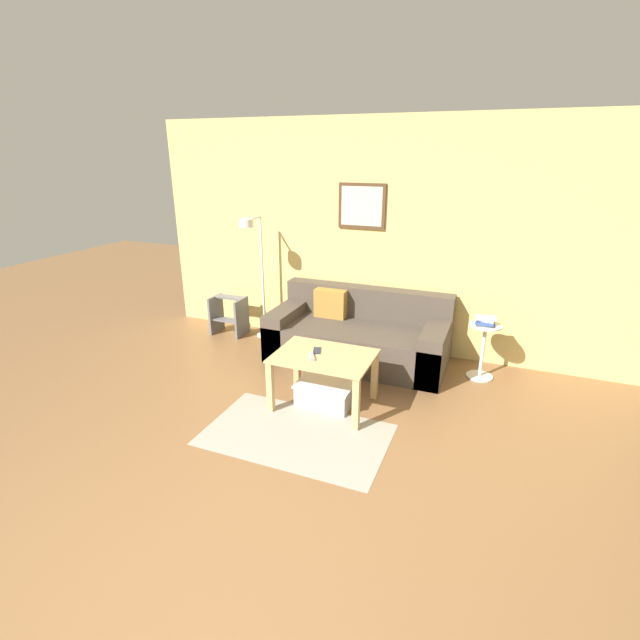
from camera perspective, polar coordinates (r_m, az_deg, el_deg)
ground_plane at (r=2.80m, az=-17.50°, el=-32.60°), size 16.00×16.00×0.00m
wall_back at (r=5.24m, az=7.98°, el=9.88°), size 5.60×0.09×2.55m
area_rug at (r=3.92m, az=-2.95°, el=-13.87°), size 1.49×0.90×0.01m
couch at (r=5.12m, az=4.73°, el=-2.02°), size 1.92×0.88×0.75m
coffee_table at (r=4.15m, az=0.47°, el=-5.55°), size 0.87×0.63×0.49m
storage_bin at (r=4.29m, az=0.73°, el=-8.93°), size 0.51×0.38×0.22m
floor_lamp at (r=5.45m, az=-8.01°, el=7.24°), size 0.20×0.49×1.49m
side_table at (r=4.94m, az=19.46°, el=-3.06°), size 0.31×0.31×0.58m
book_stack at (r=4.85m, az=19.68°, el=-0.10°), size 0.21×0.20×0.08m
remote_control at (r=4.05m, az=-1.04°, el=-4.52°), size 0.11×0.15×0.02m
cell_phone at (r=4.19m, az=-0.38°, el=-3.77°), size 0.11×0.15×0.01m
step_stool at (r=5.94m, az=-11.18°, el=0.68°), size 0.41×0.31×0.48m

